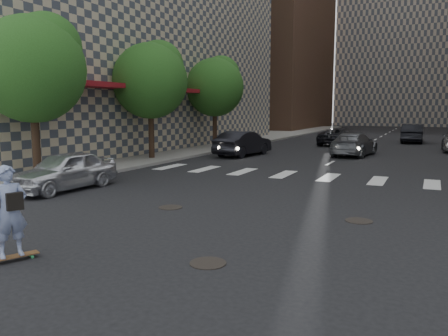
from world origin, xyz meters
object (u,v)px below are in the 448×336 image
Objects in this scene: tree_b at (152,78)px; traffic_car_e at (412,133)px; traffic_car_c at (339,137)px; silver_sedan at (64,171)px; skateboarder at (10,212)px; tree_c at (216,85)px; traffic_car_a at (243,143)px; traffic_car_b at (354,144)px; tree_a at (35,65)px.

tree_b is 24.36m from traffic_car_e.
traffic_car_c is at bearing 45.98° from traffic_car_e.
tree_b is 1.60× the size of silver_sedan.
traffic_car_e is (5.19, 5.52, 0.11)m from traffic_car_c.
silver_sedan is (-4.74, 6.00, -0.28)m from skateboarder.
silver_sedan is at bearing -74.96° from tree_b.
traffic_car_a is at bearing -44.76° from tree_c.
traffic_car_b is 1.01× the size of traffic_car_e.
silver_sedan is 0.85× the size of traffic_car_e.
traffic_car_e is at bearing 44.13° from tree_c.
silver_sedan is at bearing 152.24° from skateboarder.
tree_a reaches higher than traffic_car_b.
tree_c is at bearing 101.10° from silver_sedan.
skateboarder reaches higher than traffic_car_c.
tree_a is 1.36× the size of traffic_car_e.
tree_a reaches higher than traffic_car_c.
traffic_car_b is at bearing 68.51° from silver_sedan.
tree_b is at bearing 139.36° from skateboarder.
traffic_car_a is 6.94m from traffic_car_b.
traffic_car_e is (12.77, 28.39, -3.85)m from tree_a.
skateboarder is (7.19, -7.14, -3.67)m from tree_a.
traffic_car_e is at bearing -111.84° from traffic_car_a.
tree_a is 4.78m from silver_sedan.
tree_b is 1.41× the size of traffic_car_a.
tree_a reaches higher than traffic_car_e.
tree_b is at bearing 57.15° from traffic_car_e.
skateboarder is 0.38× the size of traffic_car_b.
tree_a reaches higher than silver_sedan.
traffic_car_e is at bearing 105.03° from skateboarder.
tree_c is 18.20m from traffic_car_e.
skateboarder is 0.38× the size of traffic_car_e.
skateboarder is (7.19, -15.14, -3.67)m from tree_b.
traffic_car_a is (3.72, 12.31, -3.88)m from tree_a.
traffic_car_a is 18.45m from traffic_car_e.
tree_c is 1.34× the size of traffic_car_b.
skateboarder is at bearing -48.76° from silver_sedan.
traffic_car_e reaches higher than traffic_car_c.
tree_c is at bearing 47.28° from traffic_car_c.
tree_c is 17.76m from silver_sedan.
traffic_car_a is 0.96× the size of traffic_car_e.
silver_sedan is 0.83× the size of traffic_car_b.
silver_sedan is 0.82× the size of traffic_car_c.
tree_b reaches higher than skateboarder.
tree_c is 6.52m from traffic_car_a.
tree_c is 24.51m from skateboarder.
tree_b and tree_c have the same top height.
tree_b is at bearing 56.71° from traffic_car_a.
tree_a is 13.43m from traffic_car_a.
tree_b is 10.25m from silver_sedan.
skateboarder is at bearing -72.73° from tree_c.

